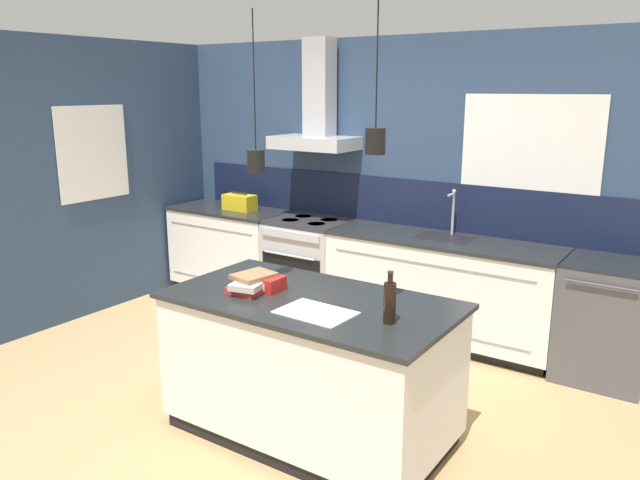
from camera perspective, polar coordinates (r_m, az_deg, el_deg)
ground_plane at (r=4.64m, az=-5.84°, el=-13.93°), size 16.00×16.00×0.00m
wall_back at (r=5.85m, az=6.19°, el=5.89°), size 5.60×2.31×2.60m
wall_left at (r=6.42m, az=-19.04°, el=5.47°), size 0.08×3.80×2.60m
counter_run_left at (r=6.73m, az=-8.08°, el=-0.89°), size 1.29×0.64×0.91m
counter_run_sink at (r=5.48m, az=11.02°, el=-4.42°), size 2.01×0.64×1.31m
oven_range at (r=6.11m, az=-0.96°, el=-2.32°), size 0.76×0.66×0.91m
dishwasher at (r=5.16m, az=24.61°, el=-6.72°), size 0.63×0.65×0.91m
kitchen_island at (r=3.96m, az=-0.88°, el=-11.53°), size 1.77×0.95×0.91m
bottle_on_island at (r=3.38m, az=6.39°, el=-5.64°), size 0.07×0.07×0.29m
book_stack at (r=3.93m, az=-6.19°, el=-3.92°), size 0.25×0.34×0.11m
red_supply_box at (r=3.95m, az=-5.18°, el=-3.89°), size 0.25×0.17×0.09m
paper_pile at (r=3.55m, az=-0.39°, el=-6.64°), size 0.43×0.31×0.01m
yellow_toolbox at (r=6.53m, az=-7.37°, el=3.44°), size 0.34×0.18×0.19m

